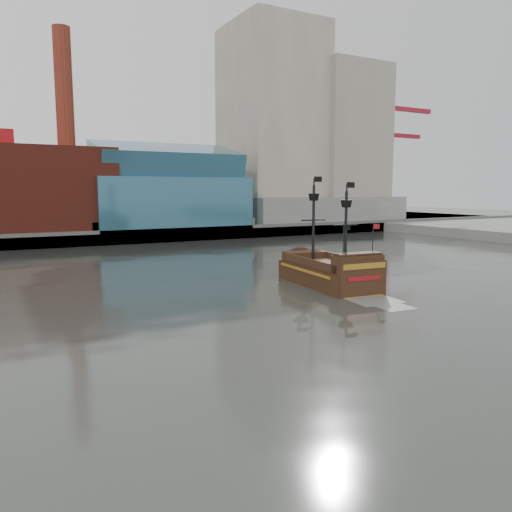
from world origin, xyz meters
TOP-DOWN VIEW (x-y plane):
  - ground at (0.00, 0.00)m, footprint 400.00×400.00m
  - promenade_far at (0.00, 92.00)m, footprint 220.00×60.00m
  - seawall at (0.00, 62.50)m, footprint 220.00×1.00m
  - skyline at (5.21, 84.56)m, footprint 149.00×45.00m
  - crane_a at (78.63, 82.00)m, footprint 22.50×4.00m
  - crane_b at (88.23, 92.00)m, footprint 19.10×4.00m
  - pirate_ship at (7.79, 13.84)m, footprint 6.08×16.05m

SIDE VIEW (x-z plane):
  - ground at x=0.00m, z-range 0.00..0.00m
  - promenade_far at x=0.00m, z-range 0.00..2.00m
  - pirate_ship at x=7.79m, z-range -4.81..6.94m
  - seawall at x=0.00m, z-range 0.00..2.60m
  - crane_b at x=88.23m, z-range 2.45..28.70m
  - crane_a at x=78.63m, z-range 2.99..35.24m
  - skyline at x=5.21m, z-range -6.45..55.55m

